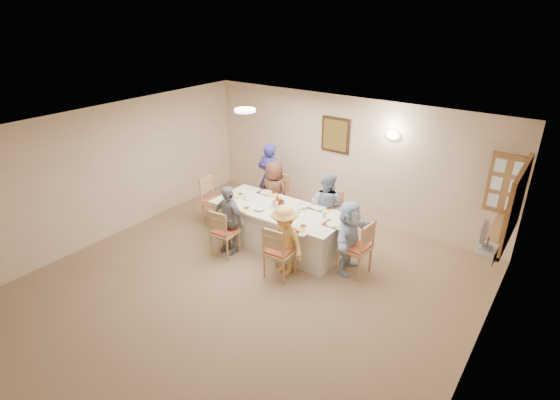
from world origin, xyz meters
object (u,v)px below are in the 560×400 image
Objects in this scene: diner_back_left at (274,193)px; diner_right_end at (349,237)px; serving_hatch at (515,205)px; desk_fan at (486,238)px; diner_front_left at (229,220)px; diner_front_right at (284,240)px; diner_back_right at (326,207)px; chair_right_end at (356,247)px; chair_front_right at (280,251)px; dining_table at (279,227)px; chair_back_left at (278,199)px; chair_back_right at (329,216)px; caregiver at (270,177)px; chair_left_end at (216,201)px; condiment_ketchup at (277,201)px; chair_front_left at (225,231)px.

diner_back_left reaches higher than diner_right_end.
serving_hatch is 5.00× the size of desk_fan.
diner_front_right is at bearing 6.33° from diner_front_left.
chair_right_end is at bearing 142.71° from diner_back_right.
desk_fan is at bearing -179.58° from chair_front_right.
dining_table is 1.80× the size of diner_back_right.
chair_front_right is at bearing 0.62° from diner_front_left.
chair_back_left is 0.80× the size of diner_front_right.
chair_back_right is 1.49m from diner_front_right.
chair_front_right is 0.75× the size of diner_front_left.
caregiver is at bearing 159.24° from desk_fan.
desk_fan is at bearing -94.66° from serving_hatch.
chair_left_end is 1.02× the size of chair_right_end.
diner_front_left is 5.02× the size of condiment_ketchup.
chair_back_left is 0.98× the size of chair_left_end.
desk_fan is at bearing -103.56° from chair_left_end.
caregiver reaches higher than chair_front_left.
diner_front_right is at bearing -50.31° from chair_right_end.
condiment_ketchup is at bearing 128.46° from diner_back_left.
chair_left_end is 0.81× the size of diner_front_right.
chair_front_right is (-3.00, -1.58, -1.03)m from serving_hatch.
diner_back_right is at bearing 99.55° from diner_front_right.
diner_front_left is 0.93m from condiment_ketchup.
chair_left_end is (-1.55, 0.00, 0.11)m from dining_table.
desk_fan reaches higher than diner_back_left.
serving_hatch is at bearing 25.51° from diner_front_left.
dining_table is 2.56× the size of chair_right_end.
diner_front_left is (-4.09, -0.11, -0.92)m from desk_fan.
caregiver reaches higher than chair_front_right.
chair_front_left is 0.66× the size of diner_back_right.
diner_right_end is 4.99× the size of condiment_ketchup.
chair_front_right is at bearing -94.74° from chair_back_right.
dining_table is 2.62× the size of chair_front_right.
diner_back_left is 1.36m from diner_front_left.
caregiver is (-1.65, 1.95, 0.28)m from chair_front_right.
dining_table is 1.01m from chair_back_left.
serving_hatch is 4.32m from chair_back_left.
chair_front_left is 0.22m from diner_front_left.
diner_back_right reaches higher than chair_back_left.
chair_front_left is 2.29m from chair_right_end.
chair_front_right is at bearing -53.13° from dining_table.
diner_front_left is (-1.20, 0.12, 0.16)m from chair_front_right.
diner_front_right is (0.00, -1.36, -0.08)m from diner_back_right.
chair_back_left is 0.77× the size of diner_right_end.
diner_back_right is (-2.89, 1.25, -0.86)m from desk_fan.
serving_hatch is 1.09× the size of diner_back_right.
condiment_ketchup is at bearing 43.68° from diner_back_right.
chair_front_left is (-4.09, -0.23, -1.10)m from desk_fan.
chair_back_right is at bearing 154.62° from desk_fan.
chair_front_left is at bearing 90.75° from caregiver.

